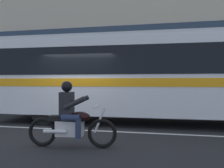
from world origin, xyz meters
TOP-DOWN VIEW (x-y plane):
  - ground_plane at (0.00, 0.00)m, footprint 60.00×60.00m
  - sidewalk_curb at (0.00, 5.10)m, footprint 28.00×3.80m
  - lane_center_stripe at (0.00, -0.60)m, footprint 26.60×0.14m
  - office_building_facade at (0.00, 7.39)m, footprint 28.00×0.89m
  - transit_bus at (2.43, 1.19)m, footprint 11.81×2.81m
  - motorcycle_with_rider at (0.83, -2.61)m, footprint 2.14×0.66m
  - fire_hydrant at (-3.84, 3.98)m, footprint 0.22×0.30m

SIDE VIEW (x-z plane):
  - ground_plane at x=0.00m, z-range 0.00..0.00m
  - lane_center_stripe at x=0.00m, z-range 0.00..0.01m
  - sidewalk_curb at x=0.00m, z-range 0.00..0.15m
  - fire_hydrant at x=-3.84m, z-range 0.14..0.89m
  - motorcycle_with_rider at x=0.83m, z-range -0.13..1.44m
  - transit_bus at x=2.43m, z-range 0.27..3.49m
  - office_building_facade at x=0.00m, z-range 0.01..12.35m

